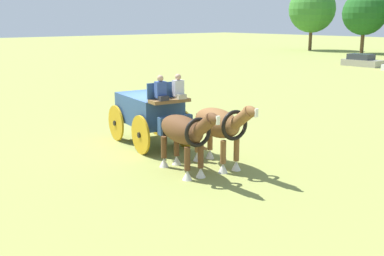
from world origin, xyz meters
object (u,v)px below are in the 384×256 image
draft_horse_near (219,125)px  draft_horse_off (184,132)px  parked_vehicle_a (362,61)px  show_wagon (151,111)px

draft_horse_near → draft_horse_off: (-0.19, -1.29, -0.06)m
draft_horse_near → draft_horse_off: size_ratio=1.01×
draft_horse_near → parked_vehicle_a: size_ratio=0.83×
show_wagon → draft_horse_near: size_ratio=1.86×
draft_horse_near → parked_vehicle_a: (-14.90, 33.97, -0.84)m
draft_horse_off → parked_vehicle_a: draft_horse_off is taller
show_wagon → draft_horse_off: show_wagon is taller
show_wagon → draft_horse_near: 3.66m
parked_vehicle_a → draft_horse_near: bearing=-66.3°
draft_horse_near → draft_horse_off: bearing=-98.2°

